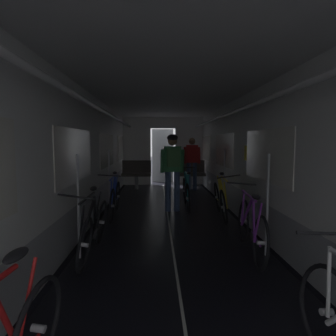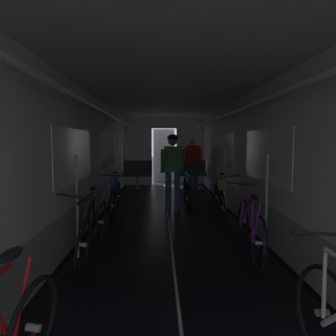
# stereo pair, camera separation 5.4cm
# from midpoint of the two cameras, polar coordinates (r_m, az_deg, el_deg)

# --- Properties ---
(train_car_shell) EXTENTS (3.14, 12.34, 2.57)m
(train_car_shell) POSITION_cam_midpoint_polar(r_m,az_deg,el_deg) (5.45, -0.03, 6.47)
(train_car_shell) COLOR black
(train_car_shell) RESTS_ON ground
(bench_seat_far_left) EXTENTS (0.98, 0.51, 0.95)m
(bench_seat_far_left) POSITION_cam_midpoint_polar(r_m,az_deg,el_deg) (10.00, -6.17, -0.73)
(bench_seat_far_left) COLOR gray
(bench_seat_far_left) RESTS_ON ground
(bench_seat_far_right) EXTENTS (0.98, 0.51, 0.95)m
(bench_seat_far_right) POSITION_cam_midpoint_polar(r_m,az_deg,el_deg) (10.03, 4.14, -0.69)
(bench_seat_far_right) COLOR gray
(bench_seat_far_right) RESTS_ON ground
(bicycle_yellow) EXTENTS (0.44, 1.70, 0.96)m
(bicycle_yellow) POSITION_cam_midpoint_polar(r_m,az_deg,el_deg) (6.28, 9.72, -5.89)
(bicycle_yellow) COLOR black
(bicycle_yellow) RESTS_ON ground
(bicycle_purple) EXTENTS (0.44, 1.69, 0.95)m
(bicycle_purple) POSITION_cam_midpoint_polar(r_m,az_deg,el_deg) (4.36, 15.16, -10.82)
(bicycle_purple) COLOR black
(bicycle_purple) RESTS_ON ground
(bicycle_blue) EXTENTS (0.44, 1.69, 0.95)m
(bicycle_blue) POSITION_cam_midpoint_polar(r_m,az_deg,el_deg) (6.39, -10.34, -5.68)
(bicycle_blue) COLOR black
(bicycle_blue) RESTS_ON ground
(bicycle_black) EXTENTS (0.44, 1.69, 0.96)m
(bicycle_black) POSITION_cam_midpoint_polar(r_m,az_deg,el_deg) (4.29, -14.36, -11.08)
(bicycle_black) COLOR black
(bicycle_black) RESTS_ON ground
(person_cyclist_aisle) EXTENTS (0.54, 0.41, 1.73)m
(person_cyclist_aisle) POSITION_cam_midpoint_polar(r_m,az_deg,el_deg) (6.64, 0.64, 0.79)
(person_cyclist_aisle) COLOR #384C75
(person_cyclist_aisle) RESTS_ON ground
(bicycle_teal_in_aisle) EXTENTS (0.44, 1.69, 0.94)m
(bicycle_teal_in_aisle) POSITION_cam_midpoint_polar(r_m,az_deg,el_deg) (7.01, 3.28, -4.65)
(bicycle_teal_in_aisle) COLOR black
(bicycle_teal_in_aisle) RESTS_ON ground
(person_standing_near_bench) EXTENTS (0.53, 0.23, 1.69)m
(person_standing_near_bench) POSITION_cam_midpoint_polar(r_m,az_deg,el_deg) (9.63, 4.42, 1.50)
(person_standing_near_bench) COLOR #384C75
(person_standing_near_bench) RESTS_ON ground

